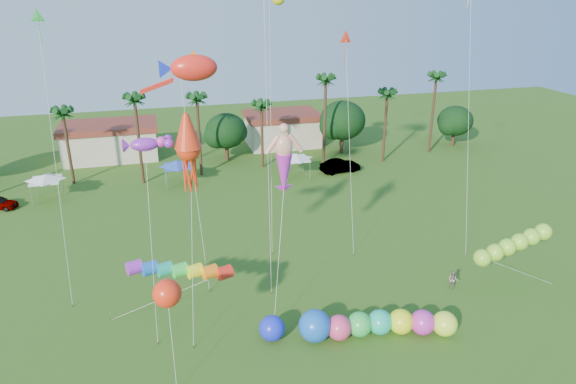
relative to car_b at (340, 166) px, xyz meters
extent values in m
cylinder|color=#3A2819|center=(-31.95, 4.60, 3.43)|extent=(0.36, 0.36, 8.50)
cylinder|color=#3A2819|center=(-23.95, 2.60, 4.18)|extent=(0.36, 0.36, 10.00)
cylinder|color=#3A2819|center=(-16.95, 3.60, 3.93)|extent=(0.36, 0.36, 9.50)
cylinder|color=#3A2819|center=(-8.95, 4.60, 3.18)|extent=(0.36, 0.36, 8.00)
cylinder|color=#3A2819|center=(-0.95, 3.60, 4.68)|extent=(0.36, 0.36, 11.00)
cylinder|color=#3A2819|center=(7.05, 2.60, 3.68)|extent=(0.36, 0.36, 9.00)
cylinder|color=#3A2819|center=(15.05, 4.60, 4.43)|extent=(0.36, 0.36, 10.50)
sphere|color=#113814|center=(-12.95, 8.60, 3.21)|extent=(5.46, 5.46, 5.46)
sphere|color=#113814|center=(3.05, 7.60, 3.83)|extent=(6.30, 6.30, 6.30)
sphere|color=#113814|center=(20.05, 6.60, 2.90)|extent=(5.04, 5.04, 5.04)
cube|color=beige|center=(-27.95, 13.60, 1.18)|extent=(12.00, 7.00, 4.00)
cube|color=beige|center=(-3.95, 13.60, 1.18)|extent=(10.00, 7.00, 4.00)
pyramid|color=white|center=(-33.95, -0.40, 1.93)|extent=(3.00, 3.00, 0.60)
pyramid|color=blue|center=(-19.95, 0.60, 1.93)|extent=(3.00, 3.00, 0.60)
pyramid|color=white|center=(-5.95, -0.40, 1.93)|extent=(3.00, 3.00, 0.60)
imported|color=#4C4C54|center=(0.00, 0.00, 0.00)|extent=(5.19, 2.39, 1.65)
imported|color=gray|center=(-1.11, -27.55, -0.05)|extent=(0.95, 0.96, 1.56)
sphere|color=#E53C73|center=(-11.68, -30.91, 0.03)|extent=(1.71, 1.71, 1.71)
sphere|color=green|center=(-10.24, -30.93, 0.03)|extent=(1.71, 1.71, 1.71)
sphere|color=#1AB993|center=(-8.82, -31.07, 0.03)|extent=(1.71, 1.71, 1.71)
sphere|color=#E8FF1A|center=(-7.43, -31.37, 0.03)|extent=(1.71, 1.71, 1.71)
sphere|color=#CC30B7|center=(-6.07, -31.83, 0.03)|extent=(1.71, 1.71, 1.71)
sphere|color=#CEFF38|center=(-4.72, -32.35, 0.03)|extent=(1.71, 1.71, 1.71)
sphere|color=blue|center=(-13.26, -30.61, 0.26)|extent=(2.55, 2.55, 2.18)
sphere|color=#1A2AEC|center=(-15.98, -29.82, 0.03)|extent=(1.72, 1.72, 1.72)
cylinder|color=red|center=(-20.22, -26.64, 2.82)|extent=(6.96, 1.84, 0.93)
cylinder|color=silver|center=(-22.48, -25.75, 1.00)|extent=(7.98, 1.80, 3.67)
cylinder|color=brown|center=(-26.47, -24.86, -0.74)|extent=(0.08, 0.08, 0.16)
ellipsoid|color=#90DF31|center=(0.45, -28.53, 2.21)|extent=(7.23, 2.80, 1.56)
cylinder|color=silver|center=(3.71, -28.76, 0.69)|extent=(6.53, 0.50, 3.05)
cylinder|color=brown|center=(6.96, -29.00, -0.74)|extent=(0.08, 0.08, 0.16)
sphere|color=#FD2F14|center=(-22.40, -31.51, 4.89)|extent=(1.69, 1.69, 1.64)
cylinder|color=silver|center=(-22.40, -32.26, 2.03)|extent=(0.03, 1.53, 5.72)
cylinder|color=silver|center=(-14.81, -27.16, 4.52)|extent=(1.79, 3.79, 10.69)
cylinder|color=brown|center=(-15.69, -29.04, -0.74)|extent=(0.08, 0.08, 0.16)
ellipsoid|color=red|center=(-18.81, -17.18, 15.23)|extent=(5.31, 1.80, 2.21)
cylinder|color=silver|center=(-19.04, -20.11, 7.20)|extent=(0.50, 5.89, 16.06)
cylinder|color=brown|center=(-19.28, -23.04, -0.74)|extent=(0.08, 0.08, 0.16)
cylinder|color=silver|center=(-14.24, -21.70, 11.11)|extent=(1.05, 5.67, 23.88)
cylinder|color=brown|center=(-14.75, -24.52, -0.74)|extent=(0.08, 0.08, 0.16)
cone|color=red|center=(-20.17, -24.51, 11.08)|extent=(1.81, 1.81, 5.03)
cylinder|color=silver|center=(-20.64, -26.95, 5.13)|extent=(0.97, 4.90, 11.92)
cylinder|color=brown|center=(-21.11, -29.39, -0.74)|extent=(0.08, 0.08, 0.16)
ellipsoid|color=purple|center=(-22.88, -23.94, 11.48)|extent=(3.51, 2.47, 1.24)
cylinder|color=silver|center=(-23.11, -26.16, 5.33)|extent=(0.49, 4.46, 12.31)
cylinder|color=brown|center=(-23.34, -28.38, -0.74)|extent=(0.08, 0.08, 0.16)
cone|color=red|center=(-6.31, -16.27, 16.99)|extent=(1.35, 0.56, 1.32)
cylinder|color=silver|center=(-6.39, -18.44, 8.08)|extent=(0.19, 4.37, 17.82)
cylinder|color=brown|center=(-6.47, -20.62, -0.74)|extent=(0.08, 0.08, 0.16)
cylinder|color=silver|center=(2.93, -21.13, 10.22)|extent=(0.25, 4.58, 22.09)
cylinder|color=brown|center=(2.82, -23.40, -0.74)|extent=(0.08, 0.08, 0.16)
cone|color=green|center=(-28.75, -19.20, 19.10)|extent=(1.05, 0.58, 1.04)
cylinder|color=silver|center=(-28.98, -20.79, 9.14)|extent=(0.49, 3.20, 19.93)
cylinder|color=brown|center=(-29.21, -22.38, -0.74)|extent=(0.08, 0.08, 0.16)
cylinder|color=silver|center=(-12.80, -16.69, 12.44)|extent=(0.92, 3.65, 26.53)
cylinder|color=brown|center=(-13.25, -18.50, -0.74)|extent=(0.08, 0.08, 0.16)
camera|label=1|loc=(-22.27, -57.08, 20.96)|focal=32.00mm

